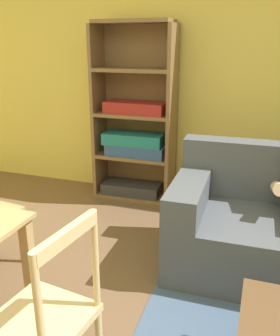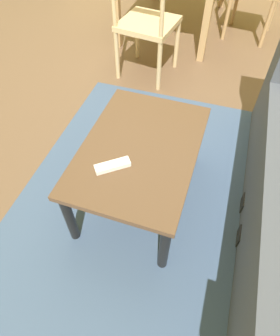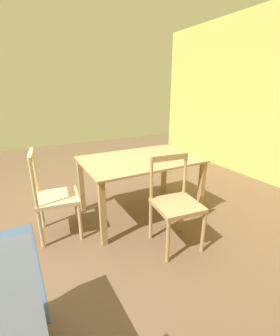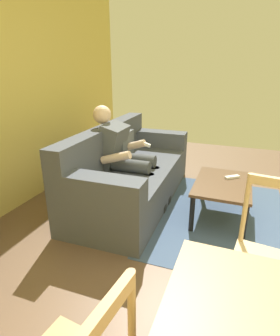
% 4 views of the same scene
% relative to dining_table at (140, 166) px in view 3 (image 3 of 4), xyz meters
% --- Properties ---
extents(ground_plane, '(8.69, 8.69, 0.00)m').
position_rel_dining_table_xyz_m(ground_plane, '(0.95, -0.01, -0.62)').
color(ground_plane, brown).
extents(wall_side, '(0.12, 5.43, 2.74)m').
position_rel_dining_table_xyz_m(wall_side, '(-2.40, -0.01, 0.75)').
color(wall_side, '#D2BE5D').
rests_on(wall_side, ground_plane).
extents(dining_table, '(1.37, 0.92, 0.72)m').
position_rel_dining_table_xyz_m(dining_table, '(0.00, 0.00, 0.00)').
color(dining_table, tan).
rests_on(dining_table, ground_plane).
extents(dining_chair_near_wall, '(0.47, 0.47, 0.91)m').
position_rel_dining_table_xyz_m(dining_chair_near_wall, '(-0.00, 0.73, -0.16)').
color(dining_chair_near_wall, tan).
rests_on(dining_chair_near_wall, ground_plane).
extents(dining_chair_facing_couch, '(0.47, 0.47, 0.95)m').
position_rel_dining_table_xyz_m(dining_chair_facing_couch, '(1.02, -0.00, -0.17)').
color(dining_chair_facing_couch, '#D1B27F').
rests_on(dining_chair_facing_couch, ground_plane).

